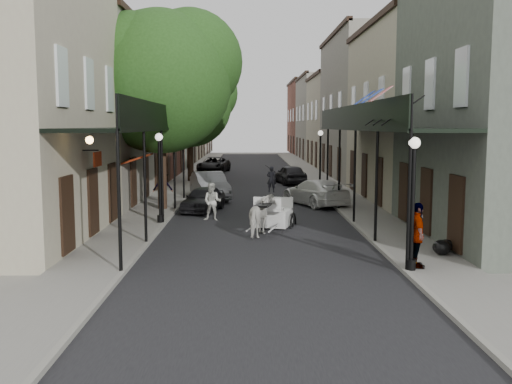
{
  "coord_description": "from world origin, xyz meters",
  "views": [
    {
      "loc": [
        -0.49,
        -17.55,
        4.15
      ],
      "look_at": [
        -0.14,
        4.19,
        1.6
      ],
      "focal_mm": 40.0,
      "sensor_mm": 36.0,
      "label": 1
    }
  ],
  "objects_px": {
    "carriage": "(276,202)",
    "lamppost_right_near": "(413,202)",
    "car_left_mid": "(210,186)",
    "pedestrian_sidewalk_right": "(417,235)",
    "pedestrian_sidewalk_left": "(163,187)",
    "car_right_far": "(290,174)",
    "tree_far": "(195,102)",
    "lamppost_right_far": "(320,159)",
    "tree_near": "(169,76)",
    "car_left_far": "(214,165)",
    "pedestrian_walking": "(212,202)",
    "car_right_near": "(315,192)",
    "horse": "(262,216)",
    "car_left_near": "(203,199)",
    "lamppost_left": "(160,176)"
  },
  "relations": [
    {
      "from": "lamppost_right_far",
      "to": "car_left_near",
      "type": "xyz_separation_m",
      "value": [
        -6.7,
        -8.24,
        -1.44
      ]
    },
    {
      "from": "lamppost_left",
      "to": "tree_far",
      "type": "bearing_deg",
      "value": 90.46
    },
    {
      "from": "car_right_near",
      "to": "lamppost_left",
      "type": "bearing_deg",
      "value": 16.19
    },
    {
      "from": "lamppost_right_far",
      "to": "pedestrian_walking",
      "type": "height_order",
      "value": "lamppost_right_far"
    },
    {
      "from": "horse",
      "to": "car_left_near",
      "type": "relative_size",
      "value": 0.5
    },
    {
      "from": "pedestrian_sidewalk_left",
      "to": "car_right_far",
      "type": "height_order",
      "value": "pedestrian_sidewalk_left"
    },
    {
      "from": "car_left_near",
      "to": "car_left_far",
      "type": "xyz_separation_m",
      "value": [
        -0.83,
        23.11,
        0.07
      ]
    },
    {
      "from": "tree_far",
      "to": "horse",
      "type": "height_order",
      "value": "tree_far"
    },
    {
      "from": "tree_near",
      "to": "lamppost_right_near",
      "type": "height_order",
      "value": "tree_near"
    },
    {
      "from": "lamppost_right_near",
      "to": "horse",
      "type": "xyz_separation_m",
      "value": [
        -4.01,
        5.59,
        -1.29
      ]
    },
    {
      "from": "lamppost_left",
      "to": "horse",
      "type": "bearing_deg",
      "value": -29.85
    },
    {
      "from": "carriage",
      "to": "lamppost_right_near",
      "type": "bearing_deg",
      "value": -51.65
    },
    {
      "from": "lamppost_right_near",
      "to": "car_left_near",
      "type": "height_order",
      "value": "lamppost_right_near"
    },
    {
      "from": "tree_near",
      "to": "tree_far",
      "type": "height_order",
      "value": "tree_near"
    },
    {
      "from": "tree_far",
      "to": "lamppost_right_far",
      "type": "relative_size",
      "value": 2.32
    },
    {
      "from": "lamppost_left",
      "to": "car_left_mid",
      "type": "bearing_deg",
      "value": 79.96
    },
    {
      "from": "lamppost_right_near",
      "to": "lamppost_left",
      "type": "relative_size",
      "value": 1.0
    },
    {
      "from": "lamppost_right_far",
      "to": "pedestrian_sidewalk_left",
      "type": "xyz_separation_m",
      "value": [
        -9.04,
        -5.59,
        -1.11
      ]
    },
    {
      "from": "lamppost_right_near",
      "to": "pedestrian_walking",
      "type": "height_order",
      "value": "lamppost_right_near"
    },
    {
      "from": "tree_near",
      "to": "car_left_far",
      "type": "bearing_deg",
      "value": 88.07
    },
    {
      "from": "pedestrian_walking",
      "to": "car_left_far",
      "type": "height_order",
      "value": "pedestrian_walking"
    },
    {
      "from": "lamppost_right_near",
      "to": "pedestrian_sidewalk_right",
      "type": "xyz_separation_m",
      "value": [
        0.22,
        0.22,
        -0.99
      ]
    },
    {
      "from": "lamppost_left",
      "to": "pedestrian_sidewalk_left",
      "type": "distance_m",
      "value": 6.56
    },
    {
      "from": "car_left_mid",
      "to": "car_right_far",
      "type": "xyz_separation_m",
      "value": [
        5.2,
        8.2,
        -0.07
      ]
    },
    {
      "from": "car_left_mid",
      "to": "car_left_far",
      "type": "distance_m",
      "value": 18.42
    },
    {
      "from": "pedestrian_walking",
      "to": "car_right_near",
      "type": "distance_m",
      "value": 6.96
    },
    {
      "from": "carriage",
      "to": "lamppost_right_far",
      "type": "bearing_deg",
      "value": 89.48
    },
    {
      "from": "lamppost_left",
      "to": "pedestrian_sidewalk_left",
      "type": "xyz_separation_m",
      "value": [
        -0.84,
        6.41,
        -1.11
      ]
    },
    {
      "from": "car_left_mid",
      "to": "pedestrian_walking",
      "type": "bearing_deg",
      "value": -99.42
    },
    {
      "from": "tree_far",
      "to": "pedestrian_sidewalk_right",
      "type": "xyz_separation_m",
      "value": [
        8.57,
        -25.95,
        -4.78
      ]
    },
    {
      "from": "lamppost_right_near",
      "to": "pedestrian_sidewalk_left",
      "type": "bearing_deg",
      "value": 122.09
    },
    {
      "from": "tree_near",
      "to": "pedestrian_sidewalk_right",
      "type": "relative_size",
      "value": 5.15
    },
    {
      "from": "pedestrian_walking",
      "to": "car_left_mid",
      "type": "xyz_separation_m",
      "value": [
        -0.6,
        7.36,
        -0.07
      ]
    },
    {
      "from": "tree_near",
      "to": "horse",
      "type": "relative_size",
      "value": 5.33
    },
    {
      "from": "carriage",
      "to": "pedestrian_walking",
      "type": "height_order",
      "value": "carriage"
    },
    {
      "from": "lamppost_right_near",
      "to": "car_left_near",
      "type": "distance_m",
      "value": 13.61
    },
    {
      "from": "pedestrian_sidewalk_left",
      "to": "car_right_far",
      "type": "distance_m",
      "value": 12.73
    },
    {
      "from": "lamppost_right_near",
      "to": "lamppost_right_far",
      "type": "distance_m",
      "value": 20.0
    },
    {
      "from": "car_left_near",
      "to": "car_left_mid",
      "type": "relative_size",
      "value": 0.77
    },
    {
      "from": "horse",
      "to": "car_left_far",
      "type": "bearing_deg",
      "value": -68.03
    },
    {
      "from": "tree_far",
      "to": "lamppost_left",
      "type": "relative_size",
      "value": 2.32
    },
    {
      "from": "carriage",
      "to": "pedestrian_sidewalk_right",
      "type": "distance_m",
      "value": 8.48
    },
    {
      "from": "car_left_mid",
      "to": "pedestrian_sidewalk_right",
      "type": "bearing_deg",
      "value": -81.01
    },
    {
      "from": "carriage",
      "to": "car_left_far",
      "type": "bearing_deg",
      "value": 113.84
    },
    {
      "from": "carriage",
      "to": "car_left_far",
      "type": "relative_size",
      "value": 0.52
    },
    {
      "from": "tree_near",
      "to": "pedestrian_walking",
      "type": "distance_m",
      "value": 6.8
    },
    {
      "from": "pedestrian_walking",
      "to": "pedestrian_sidewalk_right",
      "type": "bearing_deg",
      "value": -43.42
    },
    {
      "from": "lamppost_right_far",
      "to": "carriage",
      "type": "xyz_separation_m",
      "value": [
        -3.39,
        -12.11,
        -1.06
      ]
    },
    {
      "from": "tree_far",
      "to": "pedestrian_walking",
      "type": "relative_size",
      "value": 5.16
    },
    {
      "from": "pedestrian_walking",
      "to": "car_left_mid",
      "type": "relative_size",
      "value": 0.36
    }
  ]
}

